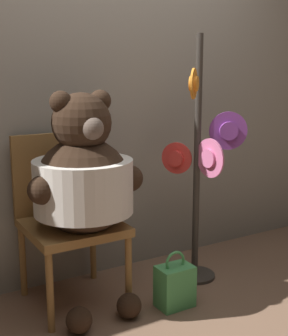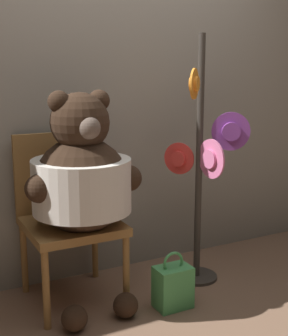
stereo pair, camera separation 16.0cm
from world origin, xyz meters
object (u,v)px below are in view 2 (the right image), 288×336
Objects in this scene: chair at (67,210)px; hat_display_rack at (203,170)px; handbag_on_ground at (173,286)px; teddy_bear at (82,179)px.

hat_display_rack is (0.85, -0.21, 0.20)m from chair.
handbag_on_ground is at bearing -146.25° from hat_display_rack.
chair is 0.90m from hat_display_rack.
handbag_on_ground is at bearing -42.44° from chair.
hat_display_rack reaches higher than chair.
handbag_on_ground is (-0.36, -0.24, -0.62)m from hat_display_rack.
teddy_bear is at bearing 149.40° from handbag_on_ground.
teddy_bear reaches higher than handbag_on_ground.
hat_display_rack reaches higher than teddy_bear.
teddy_bear is at bearing 177.98° from hat_display_rack.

